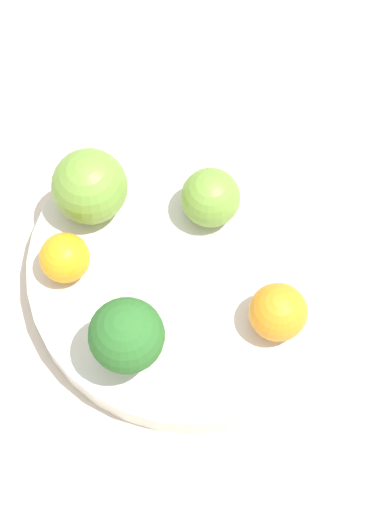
% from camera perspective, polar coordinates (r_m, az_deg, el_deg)
% --- Properties ---
extents(ground_plane, '(6.00, 6.00, 0.00)m').
position_cam_1_polar(ground_plane, '(0.69, 0.00, -2.04)').
color(ground_plane, gray).
extents(table_surface, '(1.20, 1.20, 0.02)m').
position_cam_1_polar(table_surface, '(0.68, 0.00, -1.70)').
color(table_surface, beige).
rests_on(table_surface, ground_plane).
extents(bowl, '(0.25, 0.25, 0.03)m').
position_cam_1_polar(bowl, '(0.66, 0.00, -0.88)').
color(bowl, silver).
rests_on(bowl, table_surface).
extents(broccoli, '(0.05, 0.05, 0.07)m').
position_cam_1_polar(broccoli, '(0.58, -4.37, -5.38)').
color(broccoli, '#8CB76B').
rests_on(broccoli, bowl).
extents(apple_red, '(0.06, 0.06, 0.06)m').
position_cam_1_polar(apple_red, '(0.65, -6.84, 4.63)').
color(apple_red, olive).
rests_on(apple_red, bowl).
extents(apple_green, '(0.05, 0.05, 0.05)m').
position_cam_1_polar(apple_green, '(0.65, 1.24, 3.91)').
color(apple_green, olive).
rests_on(apple_green, bowl).
extents(orange_front, '(0.04, 0.04, 0.04)m').
position_cam_1_polar(orange_front, '(0.61, 5.76, -3.74)').
color(orange_front, orange).
rests_on(orange_front, bowl).
extents(orange_back, '(0.04, 0.04, 0.04)m').
position_cam_1_polar(orange_back, '(0.63, -8.49, -0.13)').
color(orange_back, orange).
rests_on(orange_back, bowl).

